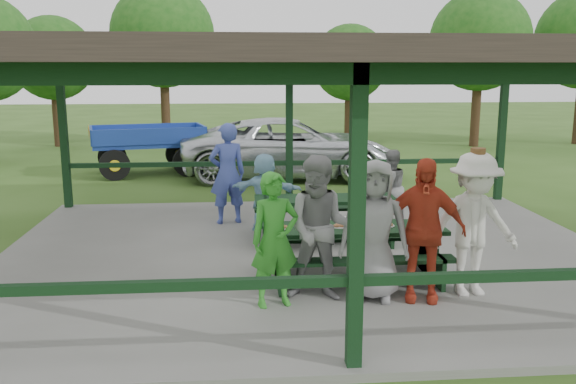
{
  "coord_description": "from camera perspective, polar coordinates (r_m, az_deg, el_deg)",
  "views": [
    {
      "loc": [
        -1.13,
        -9.43,
        3.05
      ],
      "look_at": [
        -0.37,
        -0.3,
        1.18
      ],
      "focal_mm": 38.0,
      "sensor_mm": 36.0,
      "label": 1
    }
  ],
  "objects": [
    {
      "name": "pickup_truck",
      "position": [
        17.23,
        0.17,
        4.15
      ],
      "size": [
        6.12,
        2.96,
        1.68
      ],
      "primitive_type": "imported",
      "rotation": [
        0.0,
        0.0,
        1.54
      ],
      "color": "silver",
      "rests_on": "ground"
    },
    {
      "name": "contestant_white_fedora",
      "position": [
        8.3,
        16.96,
        -2.92
      ],
      "size": [
        1.29,
        0.82,
        1.96
      ],
      "rotation": [
        0.0,
        0.0,
        0.1
      ],
      "color": "silver",
      "rests_on": "concrete_slab"
    },
    {
      "name": "farm_trailer",
      "position": [
        18.31,
        -12.9,
        4.01
      ],
      "size": [
        4.37,
        2.49,
        1.51
      ],
      "rotation": [
        0.0,
        0.0,
        0.23
      ],
      "color": "navy",
      "rests_on": "ground"
    },
    {
      "name": "spectator_lblue",
      "position": [
        11.2,
        -2.17,
        0.02
      ],
      "size": [
        1.4,
        0.83,
        1.44
      ],
      "primitive_type": "imported",
      "rotation": [
        0.0,
        0.0,
        2.82
      ],
      "color": "#8DC0DA",
      "rests_on": "concrete_slab"
    },
    {
      "name": "contestant_red",
      "position": [
        7.96,
        12.44,
        -3.47
      ],
      "size": [
        1.16,
        0.69,
        1.86
      ],
      "primitive_type": "imported",
      "rotation": [
        0.0,
        0.0,
        -0.22
      ],
      "color": "#BF3B23",
      "rests_on": "concrete_slab"
    },
    {
      "name": "contestant_grey_left",
      "position": [
        7.79,
        3.09,
        -3.45
      ],
      "size": [
        1.03,
        0.87,
        1.88
      ],
      "primitive_type": "imported",
      "rotation": [
        0.0,
        0.0,
        -0.19
      ],
      "color": "gray",
      "rests_on": "concrete_slab"
    },
    {
      "name": "spectator_grey",
      "position": [
        11.74,
        9.52,
        0.43
      ],
      "size": [
        0.87,
        0.79,
        1.45
      ],
      "primitive_type": "imported",
      "rotation": [
        0.0,
        0.0,
        3.58
      ],
      "color": "gray",
      "rests_on": "concrete_slab"
    },
    {
      "name": "table_setting",
      "position": [
        8.71,
        6.65,
        -2.98
      ],
      "size": [
        2.27,
        0.45,
        0.1
      ],
      "color": "white",
      "rests_on": "picnic_table_near"
    },
    {
      "name": "picnic_table_near",
      "position": [
        8.75,
        6.21,
        -5.01
      ],
      "size": [
        2.54,
        1.39,
        0.75
      ],
      "color": "black",
      "rests_on": "concrete_slab"
    },
    {
      "name": "pavilion_structure",
      "position": [
        9.5,
        2.12,
        12.22
      ],
      "size": [
        10.6,
        8.6,
        3.24
      ],
      "color": "black",
      "rests_on": "concrete_slab"
    },
    {
      "name": "tree_left",
      "position": [
        25.08,
        -11.65,
        14.11
      ],
      "size": [
        4.05,
        4.05,
        6.33
      ],
      "color": "#372116",
      "rests_on": "ground"
    },
    {
      "name": "concrete_slab",
      "position": [
        9.96,
        1.99,
        -6.03
      ],
      "size": [
        10.0,
        8.0,
        0.1
      ],
      "primitive_type": "cube",
      "color": "slate",
      "rests_on": "ground"
    },
    {
      "name": "tree_mid",
      "position": [
        25.45,
        5.81,
        11.92
      ],
      "size": [
        3.08,
        3.08,
        4.82
      ],
      "color": "#372116",
      "rests_on": "ground"
    },
    {
      "name": "contestant_green",
      "position": [
        7.6,
        -1.25,
        -4.5
      ],
      "size": [
        0.71,
        0.56,
        1.71
      ],
      "primitive_type": "imported",
      "rotation": [
        0.0,
        0.0,
        0.26
      ],
      "color": "green",
      "rests_on": "concrete_slab"
    },
    {
      "name": "contestant_grey_mid",
      "position": [
        7.88,
        8.06,
        -3.58
      ],
      "size": [
        0.99,
        0.75,
        1.83
      ],
      "primitive_type": "imported",
      "rotation": [
        0.0,
        0.0,
        -0.2
      ],
      "color": "gray",
      "rests_on": "concrete_slab"
    },
    {
      "name": "tree_right",
      "position": [
        25.26,
        17.52,
        13.32
      ],
      "size": [
        3.85,
        3.85,
        6.01
      ],
      "color": "#372116",
      "rests_on": "ground"
    },
    {
      "name": "ground",
      "position": [
        9.97,
        1.99,
        -6.3
      ],
      "size": [
        90.0,
        90.0,
        0.0
      ],
      "primitive_type": "plane",
      "color": "#31531A",
      "rests_on": "ground"
    },
    {
      "name": "picnic_table_far",
      "position": [
        10.63,
        3.49,
        -2.0
      ],
      "size": [
        2.43,
        1.39,
        0.75
      ],
      "color": "black",
      "rests_on": "concrete_slab"
    },
    {
      "name": "tree_far_left",
      "position": [
        25.77,
        -21.13,
        11.57
      ],
      "size": [
        3.23,
        3.23,
        5.05
      ],
      "color": "#372116",
      "rests_on": "ground"
    },
    {
      "name": "spectator_blue",
      "position": [
        11.72,
        -5.69,
        1.74
      ],
      "size": [
        0.8,
        0.62,
        1.94
      ],
      "primitive_type": "imported",
      "rotation": [
        0.0,
        0.0,
        3.37
      ],
      "color": "#3E4DA1",
      "rests_on": "concrete_slab"
    }
  ]
}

